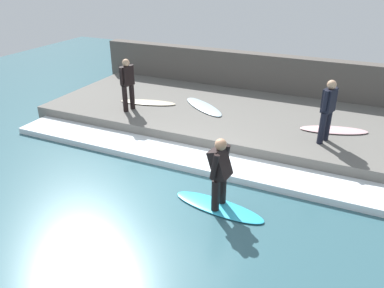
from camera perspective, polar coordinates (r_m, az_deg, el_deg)
ground_plane at (r=8.25m, az=-2.78°, el=-7.05°), size 28.00×28.00×0.00m
concrete_ledge at (r=11.53m, az=6.47°, el=4.04°), size 4.40×11.48×0.42m
back_wall at (r=13.56m, az=9.96°, el=9.99°), size 0.50×12.06×1.66m
wave_foam_crest at (r=9.26m, az=1.00°, el=-2.46°), size 1.07×10.91×0.16m
surfboard_riding at (r=7.70m, az=4.04°, el=-9.51°), size 0.78×2.01×0.06m
surfer_riding at (r=7.24m, az=4.26°, el=-3.97°), size 0.56×0.45×1.49m
surfer_waiting_near at (r=9.65m, az=19.99°, el=5.17°), size 0.51×0.34×1.59m
surfboard_waiting_near at (r=10.70m, az=20.79°, el=2.02°), size 1.00×1.84×0.06m
surfer_waiting_far at (r=11.35m, az=-9.82°, el=9.29°), size 0.52×0.32×1.56m
surfboard_waiting_far at (r=12.10m, az=-6.71°, el=6.33°), size 0.89×1.87×0.06m
surfboard_spare at (r=11.66m, az=1.77°, el=5.72°), size 1.57×1.84×0.06m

